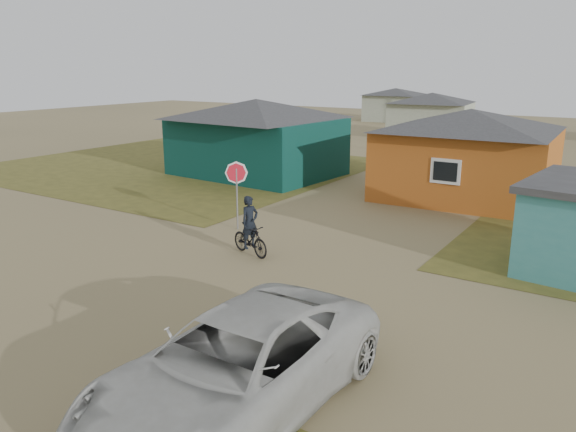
% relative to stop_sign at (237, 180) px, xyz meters
% --- Properties ---
extents(ground, '(120.00, 120.00, 0.00)m').
position_rel_stop_sign_xyz_m(ground, '(2.92, -4.58, -1.81)').
color(ground, '#8B7950').
extents(grass_nw, '(20.00, 18.00, 0.00)m').
position_rel_stop_sign_xyz_m(grass_nw, '(-11.08, 8.42, -1.80)').
color(grass_nw, brown).
rests_on(grass_nw, ground).
extents(house_teal, '(8.93, 7.08, 4.00)m').
position_rel_stop_sign_xyz_m(house_teal, '(-5.58, 8.92, 0.25)').
color(house_teal, '#09332D').
rests_on(house_teal, ground).
extents(house_yellow, '(7.72, 6.76, 3.90)m').
position_rel_stop_sign_xyz_m(house_yellow, '(5.42, 9.42, 0.20)').
color(house_yellow, '#B0571B').
rests_on(house_yellow, ground).
extents(house_pale_west, '(7.04, 6.15, 3.60)m').
position_rel_stop_sign_xyz_m(house_pale_west, '(-3.08, 29.42, 0.05)').
color(house_pale_west, '#A2A991').
rests_on(house_pale_west, ground).
extents(house_pale_north, '(6.28, 5.81, 3.40)m').
position_rel_stop_sign_xyz_m(house_pale_north, '(-11.08, 41.42, -0.05)').
color(house_pale_north, '#A2A991').
rests_on(house_pale_north, ground).
extents(stop_sign, '(0.79, 0.23, 2.45)m').
position_rel_stop_sign_xyz_m(stop_sign, '(0.00, 0.00, 0.00)').
color(stop_sign, gray).
rests_on(stop_sign, ground).
extents(cyclist, '(1.71, 0.92, 1.87)m').
position_rel_stop_sign_xyz_m(cyclist, '(2.07, -2.04, -1.13)').
color(cyclist, black).
rests_on(cyclist, ground).
extents(vehicle, '(2.86, 6.08, 1.68)m').
position_rel_stop_sign_xyz_m(vehicle, '(6.75, -8.71, -0.97)').
color(vehicle, '#BBBBB7').
rests_on(vehicle, ground).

